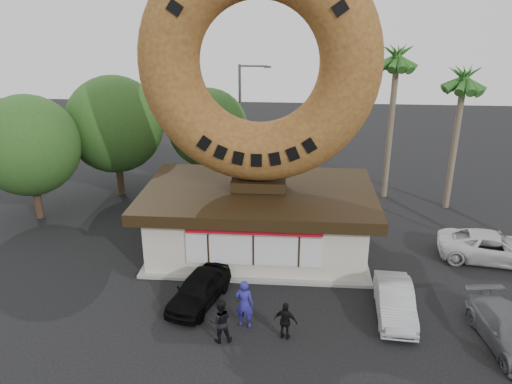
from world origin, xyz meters
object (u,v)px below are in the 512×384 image
at_px(donut_shop, 259,218).
at_px(person_right, 286,321).
at_px(car_silver, 395,301).
at_px(car_grey, 509,330).
at_px(person_center, 220,321).
at_px(giant_donut, 259,63).
at_px(car_black, 199,289).
at_px(car_white, 493,247).
at_px(person_left, 244,304).
at_px(street_lamp, 242,118).

relative_size(donut_shop, person_right, 7.35).
xyz_separation_m(car_silver, car_grey, (3.81, -1.55, -0.01)).
relative_size(person_center, car_silver, 0.44).
xyz_separation_m(giant_donut, car_black, (-2.11, -4.94, -8.57)).
relative_size(donut_shop, car_white, 2.22).
distance_m(person_center, car_black, 2.73).
height_order(person_left, person_center, person_left).
height_order(donut_shop, car_silver, donut_shop).
xyz_separation_m(street_lamp, car_silver, (7.69, -15.19, -3.84)).
xyz_separation_m(donut_shop, car_grey, (9.65, -6.72, -1.13)).
distance_m(car_black, car_grey, 11.89).
distance_m(person_left, car_grey, 9.73).
bearing_deg(person_center, car_silver, -174.93).
relative_size(person_right, car_black, 0.40).
bearing_deg(person_center, person_right, 175.17).
height_order(donut_shop, person_right, donut_shop).
height_order(person_right, car_black, person_right).
distance_m(donut_shop, person_right, 7.23).
height_order(person_center, person_right, person_center).
bearing_deg(car_white, car_black, 118.81).
distance_m(person_right, car_black, 4.19).
bearing_deg(person_left, car_black, -25.85).
distance_m(street_lamp, car_black, 15.42).
bearing_deg(car_grey, person_right, 175.04).
bearing_deg(person_right, giant_donut, -62.26).
bearing_deg(car_black, person_center, -45.96).
bearing_deg(person_right, car_grey, -162.64).
height_order(giant_donut, car_grey, giant_donut).
xyz_separation_m(street_lamp, person_center, (1.01, -17.35, -3.62)).
xyz_separation_m(person_left, person_center, (-0.78, -0.98, -0.14)).
distance_m(donut_shop, street_lamp, 10.54).
bearing_deg(donut_shop, giant_donut, 90.00).
bearing_deg(car_grey, car_white, 68.46).
relative_size(car_silver, car_grey, 0.90).
distance_m(street_lamp, person_center, 17.75).
xyz_separation_m(car_grey, car_white, (1.71, 6.56, 0.07)).
bearing_deg(person_right, car_white, -129.78).
bearing_deg(car_grey, street_lamp, 117.59).
bearing_deg(giant_donut, person_right, -77.66).
bearing_deg(car_silver, car_white, 45.48).
bearing_deg(car_grey, person_left, 170.91).
relative_size(giant_donut, person_left, 5.44).
bearing_deg(person_center, car_white, -162.43).
bearing_deg(giant_donut, car_white, -0.92).
height_order(street_lamp, person_right, street_lamp).
bearing_deg(street_lamp, giant_donut, -79.49).
bearing_deg(donut_shop, car_white, -0.83).
height_order(giant_donut, car_black, giant_donut).
xyz_separation_m(person_left, car_grey, (9.72, -0.37, -0.36)).
relative_size(person_left, car_white, 0.39).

